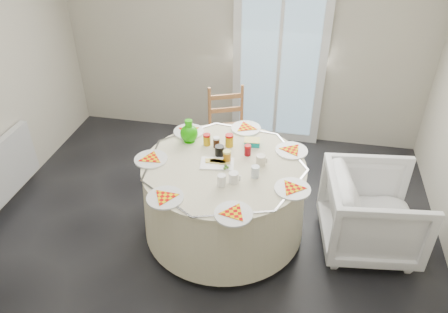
% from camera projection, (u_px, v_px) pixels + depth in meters
% --- Properties ---
extents(floor, '(4.00, 4.00, 0.00)m').
position_uv_depth(floor, '(203.00, 250.00, 3.70)').
color(floor, black).
rests_on(floor, ground).
extents(wall_back, '(4.00, 0.02, 2.60)m').
position_uv_depth(wall_back, '(244.00, 26.00, 4.60)').
color(wall_back, '#BCB5A3').
rests_on(wall_back, floor).
extents(glass_door, '(1.00, 0.08, 2.10)m').
position_uv_depth(glass_door, '(280.00, 53.00, 4.63)').
color(glass_door, silver).
rests_on(glass_door, floor).
extents(radiator, '(0.07, 1.00, 0.55)m').
position_uv_depth(radiator, '(0.00, 174.00, 3.97)').
color(radiator, silver).
rests_on(radiator, floor).
extents(table, '(1.36, 1.36, 0.69)m').
position_uv_depth(table, '(224.00, 198.00, 3.69)').
color(table, beige).
rests_on(table, floor).
extents(wooden_chair, '(0.51, 0.50, 0.88)m').
position_uv_depth(wooden_chair, '(229.00, 129.00, 4.45)').
color(wooden_chair, '#9E6844').
rests_on(wooden_chair, floor).
extents(armchair, '(0.79, 0.83, 0.77)m').
position_uv_depth(armchair, '(373.00, 209.00, 3.55)').
color(armchair, white).
rests_on(armchair, floor).
extents(place_settings, '(1.48, 1.48, 0.03)m').
position_uv_depth(place_settings, '(224.00, 160.00, 3.47)').
color(place_settings, white).
rests_on(place_settings, table).
extents(jar_cluster, '(0.46, 0.34, 0.12)m').
position_uv_depth(jar_cluster, '(226.00, 139.00, 3.62)').
color(jar_cluster, '#964218').
rests_on(jar_cluster, table).
extents(butter_tub, '(0.15, 0.11, 0.05)m').
position_uv_depth(butter_tub, '(252.00, 138.00, 3.70)').
color(butter_tub, '#029089').
rests_on(butter_tub, table).
extents(green_pitcher, '(0.18, 0.18, 0.20)m').
position_uv_depth(green_pitcher, '(189.00, 126.00, 3.71)').
color(green_pitcher, '#1CB203').
rests_on(green_pitcher, table).
extents(cheese_platter, '(0.29, 0.21, 0.03)m').
position_uv_depth(cheese_platter, '(217.00, 159.00, 3.47)').
color(cheese_platter, white).
rests_on(cheese_platter, table).
extents(mugs_glasses, '(0.69, 0.69, 0.10)m').
position_uv_depth(mugs_glasses, '(239.00, 156.00, 3.43)').
color(mugs_glasses, '#ACAAAA').
rests_on(mugs_glasses, table).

